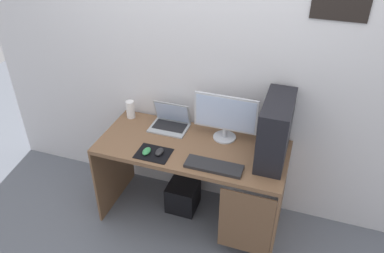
{
  "coord_description": "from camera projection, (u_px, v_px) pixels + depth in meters",
  "views": [
    {
      "loc": [
        0.78,
        -2.28,
        2.52
      ],
      "look_at": [
        0.0,
        0.0,
        0.94
      ],
      "focal_mm": 35.71,
      "sensor_mm": 36.0,
      "label": 1
    }
  ],
  "objects": [
    {
      "name": "mouse_left",
      "position": [
        159.0,
        152.0,
        2.88
      ],
      "size": [
        0.06,
        0.1,
        0.03
      ],
      "primitive_type": "ellipsoid",
      "color": "#232326",
      "rests_on": "mousepad"
    },
    {
      "name": "subwoofer",
      "position": [
        183.0,
        196.0,
        3.42
      ],
      "size": [
        0.26,
        0.26,
        0.26
      ],
      "primitive_type": "cube",
      "color": "black",
      "rests_on": "ground_plane"
    },
    {
      "name": "pc_tower",
      "position": [
        275.0,
        130.0,
        2.73
      ],
      "size": [
        0.2,
        0.5,
        0.48
      ],
      "primitive_type": "cube",
      "color": "black",
      "rests_on": "desk"
    },
    {
      "name": "monitor",
      "position": [
        225.0,
        117.0,
        2.95
      ],
      "size": [
        0.5,
        0.18,
        0.38
      ],
      "color": "#B7BCC6",
      "rests_on": "desk"
    },
    {
      "name": "wall_back",
      "position": [
        207.0,
        64.0,
        2.97
      ],
      "size": [
        4.0,
        0.05,
        2.6
      ],
      "color": "silver",
      "rests_on": "ground_plane"
    },
    {
      "name": "ground_plane",
      "position": [
        192.0,
        215.0,
        3.4
      ],
      "size": [
        8.0,
        8.0,
        0.0
      ],
      "primitive_type": "plane",
      "color": "slate"
    },
    {
      "name": "keyboard",
      "position": [
        214.0,
        166.0,
        2.75
      ],
      "size": [
        0.42,
        0.14,
        0.02
      ],
      "primitive_type": "cube",
      "color": "#232326",
      "rests_on": "desk"
    },
    {
      "name": "desk",
      "position": [
        194.0,
        162.0,
        3.05
      ],
      "size": [
        1.48,
        0.65,
        0.76
      ],
      "color": "brown",
      "rests_on": "ground_plane"
    },
    {
      "name": "mousepad",
      "position": [
        154.0,
        153.0,
        2.89
      ],
      "size": [
        0.26,
        0.2,
        0.0
      ],
      "primitive_type": "cube",
      "color": "black",
      "rests_on": "desk"
    },
    {
      "name": "speaker",
      "position": [
        130.0,
        109.0,
        3.29
      ],
      "size": [
        0.07,
        0.07,
        0.16
      ],
      "primitive_type": "cylinder",
      "color": "white",
      "rests_on": "desk"
    },
    {
      "name": "laptop",
      "position": [
        170.0,
        122.0,
        3.18
      ],
      "size": [
        0.31,
        0.23,
        0.21
      ],
      "color": "#9EA3A8",
      "rests_on": "desk"
    },
    {
      "name": "mouse_right",
      "position": [
        147.0,
        151.0,
        2.88
      ],
      "size": [
        0.06,
        0.1,
        0.03
      ],
      "primitive_type": "ellipsoid",
      "color": "#338C4C",
      "rests_on": "mousepad"
    }
  ]
}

